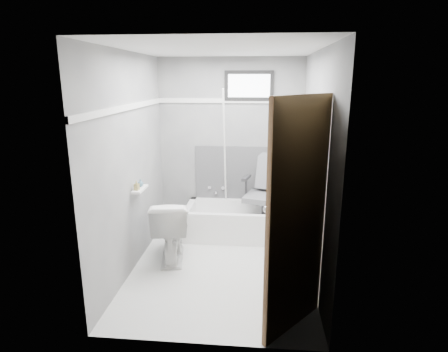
# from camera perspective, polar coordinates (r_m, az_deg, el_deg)

# --- Properties ---
(floor) EXTENTS (2.60, 2.60, 0.00)m
(floor) POSITION_cam_1_polar(r_m,az_deg,el_deg) (4.45, -0.44, -13.72)
(floor) COLOR white
(floor) RESTS_ON ground
(ceiling) EXTENTS (2.60, 2.60, 0.00)m
(ceiling) POSITION_cam_1_polar(r_m,az_deg,el_deg) (3.93, -0.51, 18.81)
(ceiling) COLOR silver
(ceiling) RESTS_ON floor
(wall_back) EXTENTS (2.00, 0.02, 2.40)m
(wall_back) POSITION_cam_1_polar(r_m,az_deg,el_deg) (5.29, 0.97, 4.68)
(wall_back) COLOR slate
(wall_back) RESTS_ON floor
(wall_front) EXTENTS (2.00, 0.02, 2.40)m
(wall_front) POSITION_cam_1_polar(r_m,az_deg,el_deg) (2.78, -3.21, -4.56)
(wall_front) COLOR slate
(wall_front) RESTS_ON floor
(wall_left) EXTENTS (0.02, 2.60, 2.40)m
(wall_left) POSITION_cam_1_polar(r_m,az_deg,el_deg) (4.24, -14.04, 1.75)
(wall_left) COLOR slate
(wall_left) RESTS_ON floor
(wall_right) EXTENTS (0.02, 2.60, 2.40)m
(wall_right) POSITION_cam_1_polar(r_m,az_deg,el_deg) (4.05, 13.76, 1.16)
(wall_right) COLOR slate
(wall_right) RESTS_ON floor
(bathtub) EXTENTS (1.50, 0.70, 0.42)m
(bathtub) POSITION_cam_1_polar(r_m,az_deg,el_deg) (5.19, 2.55, -6.89)
(bathtub) COLOR white
(bathtub) RESTS_ON floor
(office_chair) EXTENTS (0.71, 0.71, 1.00)m
(office_chair) POSITION_cam_1_polar(r_m,az_deg,el_deg) (5.10, 6.10, -2.48)
(office_chair) COLOR slate
(office_chair) RESTS_ON bathtub
(toilet) EXTENTS (0.55, 0.82, 0.75)m
(toilet) POSITION_cam_1_polar(r_m,az_deg,el_deg) (4.54, -8.11, -8.06)
(toilet) COLOR white
(toilet) RESTS_ON floor
(door) EXTENTS (0.78, 0.78, 2.00)m
(door) POSITION_cam_1_polar(r_m,az_deg,el_deg) (2.90, 16.65, -8.58)
(door) COLOR brown
(door) RESTS_ON floor
(window) EXTENTS (0.66, 0.04, 0.40)m
(window) POSITION_cam_1_polar(r_m,az_deg,el_deg) (5.19, 3.83, 13.56)
(window) COLOR black
(window) RESTS_ON wall_back
(backerboard) EXTENTS (1.50, 0.02, 0.78)m
(backerboard) POSITION_cam_1_polar(r_m,az_deg,el_deg) (5.35, 3.61, 0.39)
(backerboard) COLOR #4C4C4F
(backerboard) RESTS_ON wall_back
(trim_back) EXTENTS (2.00, 0.02, 0.06)m
(trim_back) POSITION_cam_1_polar(r_m,az_deg,el_deg) (5.21, 0.99, 11.39)
(trim_back) COLOR white
(trim_back) RESTS_ON wall_back
(trim_left) EXTENTS (0.02, 2.60, 0.06)m
(trim_left) POSITION_cam_1_polar(r_m,az_deg,el_deg) (4.15, -14.40, 10.12)
(trim_left) COLOR white
(trim_left) RESTS_ON wall_left
(pole) EXTENTS (0.02, 0.52, 1.89)m
(pole) POSITION_cam_1_polar(r_m,az_deg,el_deg) (5.09, 0.14, 2.57)
(pole) COLOR white
(pole) RESTS_ON bathtub
(shelf) EXTENTS (0.10, 0.32, 0.02)m
(shelf) POSITION_cam_1_polar(r_m,az_deg,el_deg) (4.35, -12.68, -1.96)
(shelf) COLOR white
(shelf) RESTS_ON wall_left
(soap_bottle_a) EXTENTS (0.06, 0.06, 0.11)m
(soap_bottle_a) POSITION_cam_1_polar(r_m,az_deg,el_deg) (4.26, -13.19, -1.41)
(soap_bottle_a) COLOR #9B8C4D
(soap_bottle_a) RESTS_ON shelf
(soap_bottle_b) EXTENTS (0.09, 0.09, 0.08)m
(soap_bottle_b) POSITION_cam_1_polar(r_m,az_deg,el_deg) (4.39, -12.61, -0.99)
(soap_bottle_b) COLOR slate
(soap_bottle_b) RESTS_ON shelf
(faucet) EXTENTS (0.26, 0.10, 0.16)m
(faucet) POSITION_cam_1_polar(r_m,az_deg,el_deg) (5.43, -1.19, -2.10)
(faucet) COLOR silver
(faucet) RESTS_ON wall_back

